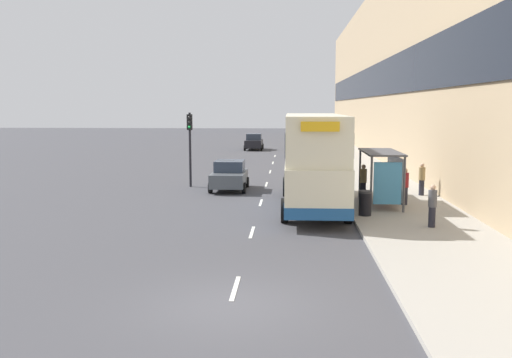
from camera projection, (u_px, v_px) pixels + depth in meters
The scene contains 21 objects.
ground_plane at pixel (230, 306), 13.44m from camera, with size 220.00×220.00×0.00m, color #424247.
pavement at pixel (346, 158), 51.18m from camera, with size 5.00×93.00×0.14m.
terrace_facade at pixel (394, 71), 49.97m from camera, with size 3.10×93.00×15.54m.
lane_mark_0 at pixel (235, 288), 14.72m from camera, with size 0.12×2.00×0.01m.
lane_mark_1 at pixel (252, 232), 21.27m from camera, with size 0.12×2.00×0.01m.
lane_mark_2 at pixel (261, 203), 27.82m from camera, with size 0.12×2.00×0.01m.
lane_mark_3 at pixel (266, 184), 34.37m from camera, with size 0.12×2.00×0.01m.
lane_mark_4 at pixel (270, 172), 40.92m from camera, with size 0.12×2.00×0.01m.
lane_mark_5 at pixel (273, 163), 47.47m from camera, with size 0.12×2.00×0.01m.
lane_mark_6 at pixel (275, 156), 54.02m from camera, with size 0.12×2.00×0.01m.
bus_shelter at pixel (386, 168), 26.01m from camera, with size 1.60×4.20×2.48m.
double_decker_bus_near at pixel (314, 159), 25.96m from camera, with size 2.85×10.57×4.30m.
car_0 at pixel (254, 142), 61.80m from camera, with size 1.98×4.25×1.75m.
car_1 at pixel (229, 175), 31.98m from camera, with size 2.02×3.89×1.65m.
pedestrian_at_shelter at pixel (363, 181), 28.08m from camera, with size 0.34×0.34×1.71m.
pedestrian_1 at pixel (432, 205), 21.46m from camera, with size 0.32×0.32×1.62m.
pedestrian_2 at pixel (402, 185), 27.38m from camera, with size 0.31×0.31×1.58m.
pedestrian_3 at pixel (405, 186), 26.37m from camera, with size 0.34×0.34×1.71m.
pedestrian_4 at pixel (422, 179), 29.19m from camera, with size 0.33×0.33×1.65m.
litter_bin at pixel (365, 203), 23.78m from camera, with size 0.55×0.55×1.05m.
traffic_light_far_kerb at pixel (190, 137), 33.00m from camera, with size 0.30×0.32×4.32m.
Camera 1 is at (1.37, -12.90, 4.67)m, focal length 40.00 mm.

